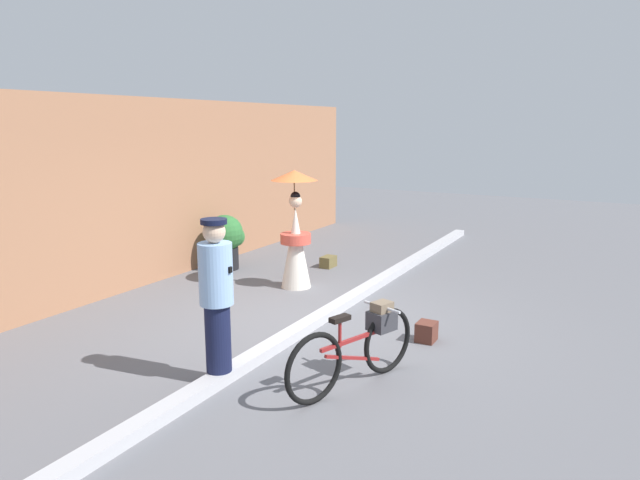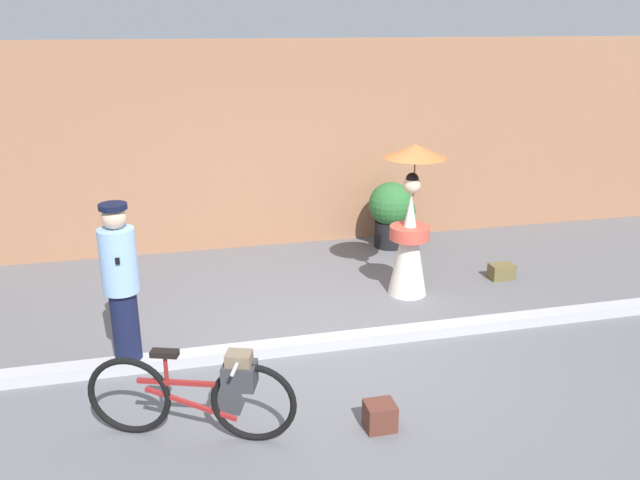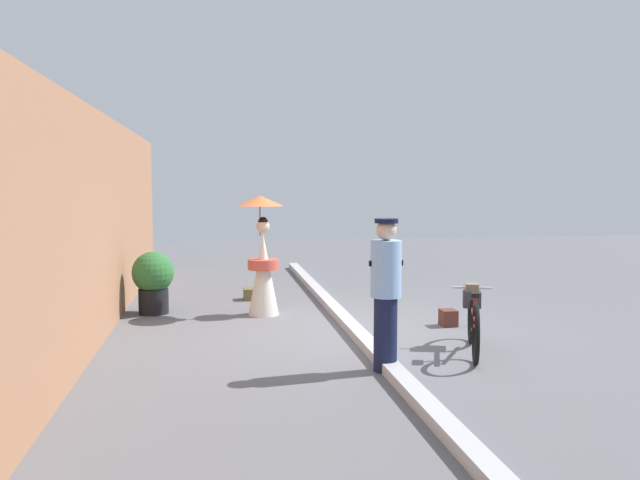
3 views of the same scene
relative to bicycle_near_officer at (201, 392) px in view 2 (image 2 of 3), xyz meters
The scene contains 9 objects.
ground_plane 1.87m from the bicycle_near_officer, 43.14° to the left, with size 30.00×30.00×0.00m, color slate.
building_wall 5.08m from the bicycle_near_officer, 74.49° to the left, with size 14.00×0.40×3.01m, color #9E6B4C.
sidewalk_curb 1.85m from the bicycle_near_officer, 43.14° to the left, with size 14.00×0.20×0.12m, color #B2B2B7.
bicycle_near_officer is the anchor object (origin of this frame).
person_officer 1.51m from the bicycle_near_officer, 116.52° to the left, with size 0.34×0.38×1.69m.
person_with_parasol 3.63m from the bicycle_near_officer, 41.56° to the left, with size 0.74×0.74×1.88m.
potted_plant_by_door 5.12m from the bicycle_near_officer, 53.07° to the left, with size 0.68×0.66×0.99m.
backpack_on_pavement 4.81m from the bicycle_near_officer, 31.78° to the left, with size 0.32×0.21×0.20m.
backpack_spare 1.50m from the bicycle_near_officer, ahead, with size 0.25×0.22×0.24m.
Camera 2 is at (-1.43, -5.81, 3.27)m, focal length 35.87 mm.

